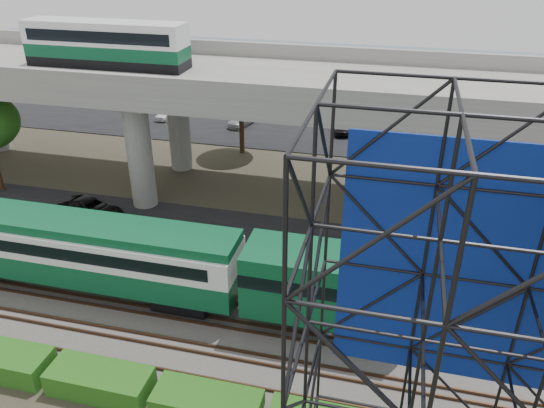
# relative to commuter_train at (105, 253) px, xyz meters

# --- Properties ---
(ground) EXTENTS (140.00, 140.00, 0.00)m
(ground) POSITION_rel_commuter_train_xyz_m (6.94, -2.00, -2.88)
(ground) COLOR #474233
(ground) RESTS_ON ground
(ballast_bed) EXTENTS (90.00, 12.00, 0.20)m
(ballast_bed) POSITION_rel_commuter_train_xyz_m (6.94, 0.00, -2.78)
(ballast_bed) COLOR slate
(ballast_bed) RESTS_ON ground
(service_road) EXTENTS (90.00, 5.00, 0.08)m
(service_road) POSITION_rel_commuter_train_xyz_m (6.94, 8.50, -2.84)
(service_road) COLOR black
(service_road) RESTS_ON ground
(parking_lot) EXTENTS (90.00, 18.00, 0.08)m
(parking_lot) POSITION_rel_commuter_train_xyz_m (6.94, 32.00, -2.84)
(parking_lot) COLOR black
(parking_lot) RESTS_ON ground
(harbor_water) EXTENTS (140.00, 40.00, 0.03)m
(harbor_water) POSITION_rel_commuter_train_xyz_m (6.94, 54.00, -2.87)
(harbor_water) COLOR #44586F
(harbor_water) RESTS_ON ground
(rail_tracks) EXTENTS (90.00, 9.52, 0.16)m
(rail_tracks) POSITION_rel_commuter_train_xyz_m (6.94, -0.00, -2.60)
(rail_tracks) COLOR #472D1E
(rail_tracks) RESTS_ON ballast_bed
(commuter_train) EXTENTS (29.30, 3.06, 4.30)m
(commuter_train) POSITION_rel_commuter_train_xyz_m (0.00, 0.00, 0.00)
(commuter_train) COLOR black
(commuter_train) RESTS_ON rail_tracks
(overpass) EXTENTS (80.00, 12.00, 12.40)m
(overpass) POSITION_rel_commuter_train_xyz_m (5.95, 14.00, 5.33)
(overpass) COLOR #9E9B93
(overpass) RESTS_ON ground
(scaffold_tower) EXTENTS (9.36, 6.36, 15.00)m
(scaffold_tower) POSITION_rel_commuter_train_xyz_m (17.18, -9.98, 4.59)
(scaffold_tower) COLOR black
(scaffold_tower) RESTS_ON ground
(hedge_strip) EXTENTS (34.60, 1.80, 1.20)m
(hedge_strip) POSITION_rel_commuter_train_xyz_m (7.94, -6.30, -2.32)
(hedge_strip) COLOR #1B5012
(hedge_strip) RESTS_ON ground
(trees) EXTENTS (40.94, 16.94, 7.69)m
(trees) POSITION_rel_commuter_train_xyz_m (2.27, 14.17, 2.69)
(trees) COLOR #382314
(trees) RESTS_ON ground
(suv) EXTENTS (5.41, 3.60, 1.38)m
(suv) POSITION_rel_commuter_train_xyz_m (-5.76, 7.61, -2.11)
(suv) COLOR black
(suv) RESTS_ON service_road
(parked_cars) EXTENTS (36.83, 9.60, 1.32)m
(parked_cars) POSITION_rel_commuter_train_xyz_m (7.87, 31.74, -2.19)
(parked_cars) COLOR white
(parked_cars) RESTS_ON parking_lot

